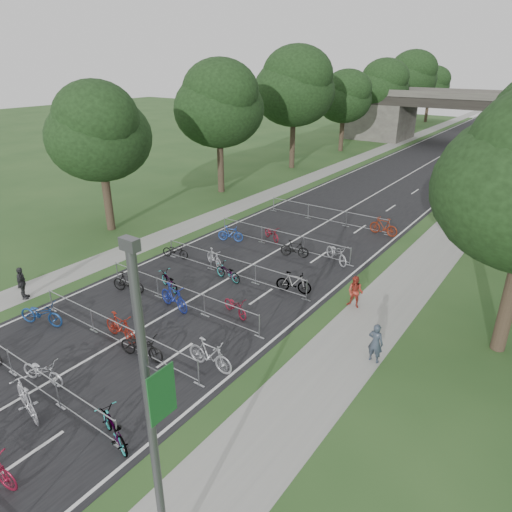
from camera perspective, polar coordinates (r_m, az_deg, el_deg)
The scene contains 42 objects.
road at distance 55.37m, azimuth 20.50°, elevation 10.66°, with size 11.00×140.00×0.01m, color black.
sidewalk_right at distance 53.91m, azimuth 28.69°, elevation 8.96°, with size 3.00×140.00×0.01m, color gray.
sidewalk_left at distance 57.73m, azimuth 13.26°, elevation 11.97°, with size 2.00×140.00×0.01m, color gray.
lane_markings at distance 55.38m, azimuth 20.49°, elevation 10.65°, with size 0.12×140.00×0.00m, color silver.
overpass_bridge at distance 69.28m, azimuth 24.56°, elevation 15.35°, with size 31.00×8.00×7.05m.
lamppost at distance 9.80m, azimuth -12.87°, elevation -19.77°, with size 0.61×0.65×8.21m.
tree_left_0 at distance 31.68m, azimuth -19.04°, elevation 14.23°, with size 6.72×6.72×10.25m.
tree_left_1 at distance 39.77m, azimuth -4.62°, elevation 18.19°, with size 7.56×7.56×11.53m.
tree_left_2 at distance 49.49m, azimuth 4.85°, elevation 20.15°, with size 8.40×8.40×12.81m.
tree_left_3 at distance 60.19m, azimuth 11.03°, elevation 18.85°, with size 6.72×6.72×10.25m.
tree_left_4 at distance 71.17m, azimuth 15.48°, elevation 19.78°, with size 7.56×7.56×11.53m.
tree_left_5 at distance 82.44m, azimuth 18.75°, elevation 20.39°, with size 8.40×8.40×12.81m.
tree_left_6 at distance 93.99m, azimuth 21.02°, elevation 19.33°, with size 6.72×6.72×10.25m.
barrier_row_1 at distance 18.46m, azimuth -26.13°, elevation -13.46°, with size 9.70×0.08×1.10m.
barrier_row_2 at distance 19.93m, azimuth -17.18°, elevation -9.04°, with size 9.70×0.08×1.10m.
barrier_row_3 at distance 22.02m, azimuth -9.46°, elevation -4.95°, with size 9.70×0.08×1.10m.
barrier_row_4 at distance 24.67m, azimuth -2.98°, elevation -1.40°, with size 9.70×0.08×1.10m.
barrier_row_5 at distance 28.43m, azimuth 3.28°, elevation 2.05°, with size 9.70×0.08×1.10m.
barrier_row_6 at distance 33.37m, azimuth 8.84°, elevation 5.09°, with size 9.70×0.08×1.10m.
bike_5 at distance 18.70m, azimuth -25.12°, elevation -12.92°, with size 0.66×1.89×0.99m, color #B3B4BB.
bike_6 at distance 17.41m, azimuth -26.78°, elevation -15.70°, with size 0.59×2.07×1.25m, color #A5A5AD.
bike_7 at distance 15.50m, azimuth -17.37°, elevation -19.94°, with size 0.69×1.97×1.03m, color #A3A6AB.
bike_8 at distance 22.38m, azimuth -25.27°, elevation -6.54°, with size 0.75×2.14×1.12m, color navy.
bike_9 at distance 20.06m, azimuth -16.58°, elevation -8.52°, with size 0.57×2.02×1.21m, color maroon.
bike_10 at distance 18.75m, azimuth -14.12°, elevation -10.93°, with size 0.71×2.02×1.06m, color black.
bike_11 at distance 17.70m, azimuth -5.78°, elevation -12.18°, with size 0.59×2.08×1.25m, color #9B9CA2.
bike_12 at distance 23.86m, azimuth -15.69°, elevation -3.23°, with size 0.51×1.80×1.08m, color black.
bike_13 at distance 23.70m, azimuth -10.81°, elevation -3.11°, with size 0.62×1.79×0.94m, color #A3A6AB.
bike_14 at distance 21.79m, azimuth -10.23°, elevation -5.10°, with size 0.59×2.08×1.25m, color navy.
bike_15 at distance 21.07m, azimuth -2.60°, elevation -6.29°, with size 0.60×1.73×0.91m, color maroon.
bike_16 at distance 27.39m, azimuth -10.04°, elevation 0.64°, with size 0.59×1.71×0.90m, color black.
bike_17 at distance 25.98m, azimuth -5.27°, elevation -0.23°, with size 0.48×1.69×1.02m, color #A3A3AA.
bike_18 at distance 24.27m, azimuth -3.54°, elevation -2.06°, with size 0.62×1.77×0.93m, color #A3A6AB.
bike_19 at distance 23.02m, azimuth 4.73°, elevation -3.34°, with size 0.52×1.85×1.11m, color #A3A6AB.
bike_20 at distance 29.48m, azimuth -3.21°, elevation 2.79°, with size 0.48×1.71×1.03m, color #1C409C.
bike_21 at distance 29.68m, azimuth 1.99°, elevation 2.86°, with size 0.62×1.79×0.94m, color maroon.
bike_22 at distance 27.16m, azimuth 4.85°, elevation 0.90°, with size 0.49×1.74×1.05m, color black.
bike_23 at distance 26.73m, azimuth 10.04°, elevation 0.33°, with size 0.75×2.16×1.13m, color #A7A7AE.
bike_27 at distance 31.65m, azimuth 15.66°, elevation 3.57°, with size 0.57×2.01×1.21m, color maroon.
pedestrian_a at distance 18.46m, azimuth 14.71°, elevation -10.49°, with size 0.61×0.40×1.66m, color #2E3845.
pedestrian_b at distance 22.03m, azimuth 12.31°, elevation -4.45°, with size 0.77×0.60×1.58m, color #9E2F22.
pedestrian_c at distance 25.02m, azimuth -27.22°, elevation -3.06°, with size 0.98×0.41×1.67m, color #2B2B2E.
Camera 1 is at (14.03, -2.45, 10.90)m, focal length 32.00 mm.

